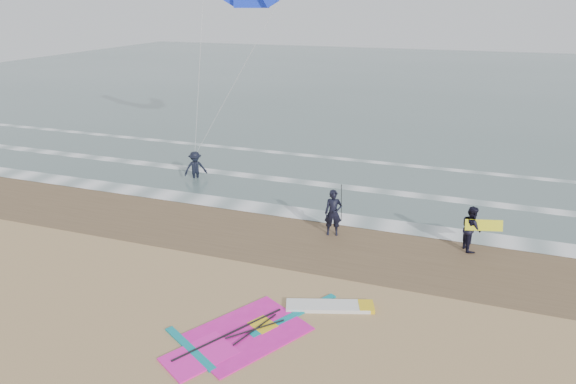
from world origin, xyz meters
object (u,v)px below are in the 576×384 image
(windsurf_rig, at_px, (270,326))
(person_standing, at_px, (333,213))
(person_walking, at_px, (471,228))
(person_wading, at_px, (195,162))

(windsurf_rig, distance_m, person_standing, 6.45)
(person_standing, bearing_deg, windsurf_rig, -106.53)
(windsurf_rig, bearing_deg, person_walking, 53.49)
(windsurf_rig, relative_size, person_wading, 2.99)
(windsurf_rig, xyz_separation_m, person_wading, (-8.15, 10.47, 0.85))
(person_walking, bearing_deg, person_standing, 72.08)
(windsurf_rig, bearing_deg, person_wading, 127.90)
(person_standing, height_order, person_walking, person_standing)
(person_walking, height_order, person_wading, person_wading)
(windsurf_rig, relative_size, person_standing, 2.91)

